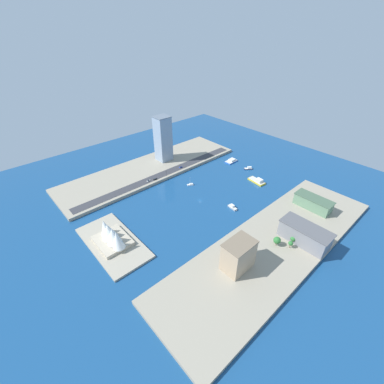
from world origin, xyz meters
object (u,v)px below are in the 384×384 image
at_px(apartment_midrise_tan, 238,255).
at_px(suv_black, 155,179).
at_px(sailboat_small_white, 191,184).
at_px(hatchback_blue, 181,167).
at_px(van_white, 148,181).
at_px(opera_landmark, 112,235).
at_px(terminal_long_green, 313,203).
at_px(ferry_yellow_fast, 257,181).
at_px(patrol_launch_navy, 249,168).
at_px(warehouse_low_gray, 305,234).
at_px(catamaran_blue, 231,161).
at_px(yacht_sleek_gray, 233,207).
at_px(tower_tall_glass, 163,139).
at_px(traffic_light_waterfront, 166,173).

height_order(apartment_midrise_tan, suv_black, apartment_midrise_tan).
bearing_deg(sailboat_small_white, hatchback_blue, -22.71).
relative_size(apartment_midrise_tan, van_white, 5.62).
bearing_deg(van_white, opera_landmark, 128.27).
xyz_separation_m(terminal_long_green, apartment_midrise_tan, (2.12, 116.58, 6.77)).
bearing_deg(ferry_yellow_fast, suv_black, 47.89).
bearing_deg(hatchback_blue, apartment_midrise_tan, 155.02).
bearing_deg(apartment_midrise_tan, ferry_yellow_fast, -60.51).
bearing_deg(patrol_launch_navy, warehouse_low_gray, 147.02).
bearing_deg(terminal_long_green, van_white, 31.62).
distance_m(catamaran_blue, yacht_sleek_gray, 106.65).
relative_size(ferry_yellow_fast, yacht_sleek_gray, 1.86).
relative_size(sailboat_small_white, hatchback_blue, 2.42).
distance_m(suv_black, van_white, 8.49).
relative_size(yacht_sleek_gray, warehouse_low_gray, 0.29).
relative_size(apartment_midrise_tan, opera_landmark, 0.73).
height_order(apartment_midrise_tan, opera_landmark, apartment_midrise_tan).
xyz_separation_m(terminal_long_green, van_white, (155.16, 95.54, -5.17)).
bearing_deg(catamaran_blue, warehouse_low_gray, 152.83).
relative_size(catamaran_blue, tower_tall_glass, 0.31).
bearing_deg(catamaran_blue, apartment_midrise_tan, 131.95).
xyz_separation_m(yacht_sleek_gray, apartment_midrise_tan, (-54.19, 58.84, 14.94)).
relative_size(patrol_launch_navy, tower_tall_glass, 0.18).
bearing_deg(sailboat_small_white, terminal_long_green, -153.26).
bearing_deg(tower_tall_glass, ferry_yellow_fast, -157.22).
distance_m(sailboat_small_white, opera_landmark, 118.17).
height_order(warehouse_low_gray, suv_black, warehouse_low_gray).
xyz_separation_m(yacht_sleek_gray, terminal_long_green, (-56.32, -57.74, 8.17)).
relative_size(ferry_yellow_fast, warehouse_low_gray, 0.55).
xyz_separation_m(terminal_long_green, warehouse_low_gray, (-18.17, 52.22, 2.02)).
bearing_deg(van_white, sailboat_small_white, -135.27).
bearing_deg(van_white, terminal_long_green, -148.38).
bearing_deg(terminal_long_green, catamaran_blue, -9.94).
xyz_separation_m(traffic_light_waterfront, opera_landmark, (-58.28, 102.92, 2.33)).
bearing_deg(apartment_midrise_tan, suv_black, -10.97).
relative_size(patrol_launch_navy, van_white, 2.34).
bearing_deg(ferry_yellow_fast, apartment_midrise_tan, 119.49).
relative_size(sailboat_small_white, apartment_midrise_tan, 0.42).
bearing_deg(hatchback_blue, van_white, 90.67).
distance_m(apartment_midrise_tan, opera_landmark, 107.79).
height_order(patrol_launch_navy, sailboat_small_white, sailboat_small_white).
distance_m(ferry_yellow_fast, catamaran_blue, 59.32).
bearing_deg(tower_tall_glass, sailboat_small_white, 168.61).
bearing_deg(opera_landmark, ferry_yellow_fast, -97.06).
height_order(hatchback_blue, traffic_light_waterfront, traffic_light_waterfront).
bearing_deg(yacht_sleek_gray, terminal_long_green, -134.29).
distance_m(yacht_sleek_gray, suv_black, 101.21).
distance_m(warehouse_low_gray, van_white, 178.81).
distance_m(ferry_yellow_fast, opera_landmark, 180.58).
bearing_deg(catamaran_blue, patrol_launch_navy, -178.54).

